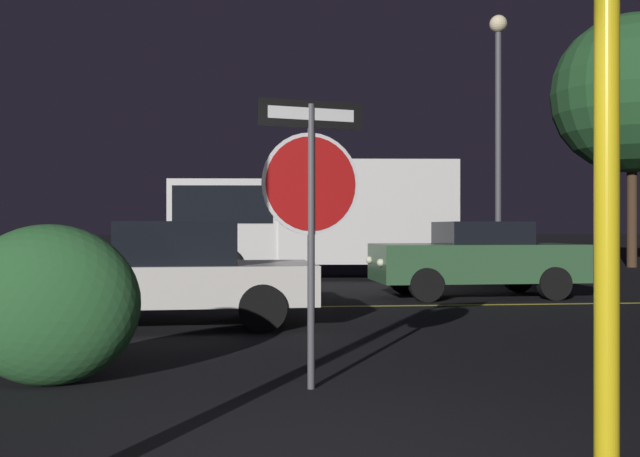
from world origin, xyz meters
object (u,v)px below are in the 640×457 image
object	(u,v)px
yellow_pole_right	(607,212)
hedge_bush_1	(49,305)
passing_car_3	(476,258)
delivery_truck	(311,215)
stop_sign	(311,185)
tree_0	(632,94)
street_lamp	(498,106)
passing_car_2	(172,273)

from	to	relation	value
yellow_pole_right	hedge_bush_1	bearing A→B (deg)	146.14
passing_car_3	delivery_truck	size ratio (longest dim) A/B	0.54
delivery_truck	stop_sign	bearing A→B (deg)	179.61
stop_sign	passing_car_3	world-z (taller)	stop_sign
stop_sign	delivery_truck	size ratio (longest dim) A/B	0.32
yellow_pole_right	tree_0	size ratio (longest dim) A/B	0.33
stop_sign	tree_0	xyz separation A→B (m)	(12.07, 16.46, 4.04)
tree_0	delivery_truck	bearing A→B (deg)	-160.95
hedge_bush_1	passing_car_3	xyz separation A→B (m)	(5.94, 6.98, 0.05)
passing_car_3	street_lamp	xyz separation A→B (m)	(2.20, 4.88, 3.74)
yellow_pole_right	tree_0	bearing A→B (deg)	60.10
stop_sign	delivery_truck	distance (m)	12.74
stop_sign	street_lamp	size ratio (longest dim) A/B	0.34
hedge_bush_1	street_lamp	distance (m)	14.88
passing_car_2	passing_car_3	distance (m)	6.26
street_lamp	tree_0	size ratio (longest dim) A/B	0.82
yellow_pole_right	passing_car_2	world-z (taller)	yellow_pole_right
hedge_bush_1	passing_car_3	distance (m)	9.17
hedge_bush_1	street_lamp	size ratio (longest dim) A/B	0.22
yellow_pole_right	delivery_truck	bearing A→B (deg)	91.10
passing_car_3	street_lamp	bearing A→B (deg)	-25.57
passing_car_3	tree_0	size ratio (longest dim) A/B	0.48
yellow_pole_right	passing_car_3	xyz separation A→B (m)	(2.37, 9.38, -0.67)
yellow_pole_right	hedge_bush_1	size ratio (longest dim) A/B	1.86
delivery_truck	passing_car_2	bearing A→B (deg)	167.72
hedge_bush_1	delivery_truck	xyz separation A→B (m)	(3.28, 12.35, 0.96)
hedge_bush_1	stop_sign	bearing A→B (deg)	-8.98
passing_car_3	tree_0	bearing A→B (deg)	-43.48
passing_car_3	delivery_truck	bearing A→B (deg)	25.00
hedge_bush_1	delivery_truck	world-z (taller)	delivery_truck
yellow_pole_right	passing_car_2	size ratio (longest dim) A/B	0.69
stop_sign	passing_car_2	size ratio (longest dim) A/B	0.58
street_lamp	stop_sign	bearing A→B (deg)	-116.16
hedge_bush_1	delivery_truck	size ratio (longest dim) A/B	0.20
tree_0	stop_sign	bearing A→B (deg)	-126.26
delivery_truck	yellow_pole_right	bearing A→B (deg)	-174.15
stop_sign	street_lamp	distance (m)	13.88
yellow_pole_right	stop_sign	bearing A→B (deg)	124.74
stop_sign	passing_car_3	xyz separation A→B (m)	(3.79, 7.32, -0.93)
street_lamp	yellow_pole_right	bearing A→B (deg)	-107.77
hedge_bush_1	passing_car_2	distance (m)	3.72
yellow_pole_right	hedge_bush_1	xyz separation A→B (m)	(-3.57, 2.39, -0.72)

